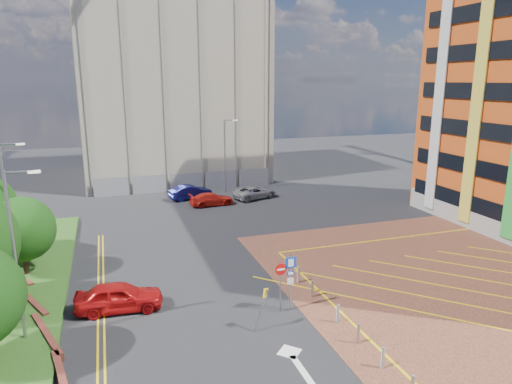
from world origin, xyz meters
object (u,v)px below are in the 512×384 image
tree_c (22,229)px  lamp_back (226,153)px  sign_cluster (287,277)px  car_red_left (119,297)px  warning_sign (263,304)px  car_silver_back (255,192)px  lamp_left_near (16,250)px  car_blue_back (191,192)px  car_red_back (212,199)px  lamp_left_far (8,199)px

tree_c → lamp_back: 25.19m
sign_cluster → car_red_left: bearing=161.0°
warning_sign → car_silver_back: warning_sign is taller
lamp_left_near → sign_cluster: (12.72, -1.02, -2.71)m
car_blue_back → warning_sign: bearing=166.0°
car_blue_back → sign_cluster: bearing=170.0°
lamp_back → car_red_back: lamp_back is taller
lamp_back → warning_sign: bearing=-101.2°
lamp_left_near → car_red_left: (4.25, 1.90, -3.88)m
tree_c → warning_sign: tree_c is taller
tree_c → car_red_left: size_ratio=1.07×
lamp_left_far → warning_sign: bearing=-44.1°
lamp_left_far → car_red_left: bearing=-52.4°
sign_cluster → car_red_left: sign_cluster is taller
lamp_left_far → car_red_left: (6.25, -8.10, -3.88)m
tree_c → warning_sign: bearing=-41.2°
tree_c → car_silver_back: 24.42m
car_red_left → car_red_back: (9.47, 19.12, -0.15)m
lamp_left_far → car_blue_back: lamp_left_far is taller
lamp_left_near → car_red_back: bearing=56.9°
lamp_back → car_silver_back: (2.10, -3.75, -3.70)m
lamp_back → warning_sign: (-5.63, -28.46, -2.93)m
lamp_back → car_blue_back: bearing=-157.0°
lamp_left_near → tree_c: bearing=97.7°
lamp_back → sign_cluster: 27.38m
lamp_left_near → car_silver_back: 29.27m
tree_c → lamp_left_far: lamp_left_far is taller
warning_sign → car_silver_back: size_ratio=0.47×
lamp_left_near → lamp_back: size_ratio=1.00×
lamp_back → car_silver_back: size_ratio=1.69×
lamp_back → sign_cluster: bearing=-98.0°
warning_sign → tree_c: bearing=138.8°
sign_cluster → warning_sign: sign_cluster is taller
car_blue_back → car_red_back: bearing=-165.6°
tree_c → car_blue_back: 21.08m
lamp_left_near → lamp_left_far: bearing=101.3°
car_silver_back → warning_sign: bearing=143.6°
tree_c → lamp_left_near: size_ratio=0.61×
car_blue_back → lamp_left_far: bearing=123.8°
warning_sign → lamp_left_near: bearing=167.3°
tree_c → lamp_left_far: (-0.92, 2.00, 1.47)m
warning_sign → car_red_back: 23.67m
car_red_left → car_silver_back: bearing=-29.6°
tree_c → car_silver_back: (19.68, 14.25, -2.53)m
lamp_left_near → car_red_back: lamp_left_near is taller
tree_c → lamp_left_near: 8.20m
lamp_left_far → car_silver_back: 24.29m
warning_sign → car_red_left: size_ratio=0.49×
lamp_left_far → car_blue_back: (14.21, 14.18, -3.93)m
lamp_left_far → car_silver_back: (20.60, 12.25, -4.00)m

